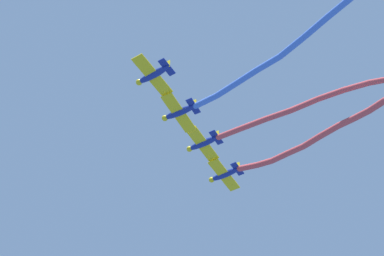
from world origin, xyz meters
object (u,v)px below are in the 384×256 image
at_px(airplane_lead, 224,174).
at_px(airplane_right_wing, 179,112).
at_px(airplane_slot, 153,75).
at_px(airplane_left_wing, 203,143).

relative_size(airplane_lead, airplane_right_wing, 0.99).
relative_size(airplane_right_wing, airplane_slot, 1.01).
bearing_deg(airplane_lead, airplane_slot, 91.96).
bearing_deg(airplane_right_wing, airplane_left_wing, -91.17).
bearing_deg(airplane_lead, airplane_right_wing, 91.96).
bearing_deg(airplane_lead, airplane_left_wing, 91.96).
relative_size(airplane_left_wing, airplane_right_wing, 1.00).
height_order(airplane_right_wing, airplane_slot, airplane_slot).
xyz_separation_m(airplane_lead, airplane_left_wing, (-2.13, -6.02, 0.30)).
distance_m(airplane_left_wing, airplane_slot, 12.75).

